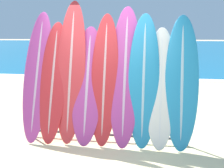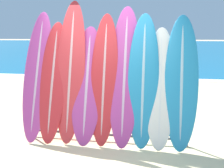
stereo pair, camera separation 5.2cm
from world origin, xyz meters
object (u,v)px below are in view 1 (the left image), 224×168
object	(u,v)px
surfboard_slot_1	(53,81)
surfboard_slot_6	(144,80)
surfboard_slot_0	(37,75)
surfboard_slot_3	(87,84)
surfboard_rack	(105,116)
surfboard_slot_8	(182,82)
surfboard_slot_2	(71,71)
surfboard_slot_5	(125,75)
person_near_water	(108,74)
person_mid_beach	(112,63)
surfboard_slot_4	(105,79)
surfboard_slot_7	(161,88)
person_far_left	(53,67)

from	to	relation	value
surfboard_slot_1	surfboard_slot_6	world-z (taller)	surfboard_slot_6
surfboard_slot_0	surfboard_slot_3	distance (m)	0.99
surfboard_rack	surfboard_slot_8	distance (m)	1.49
surfboard_slot_2	surfboard_slot_5	distance (m)	1.01
person_near_water	person_mid_beach	xyz separation A→B (m)	(-0.34, 2.73, -0.05)
surfboard_slot_0	surfboard_slot_6	distance (m)	2.00
surfboard_slot_8	person_mid_beach	bearing A→B (deg)	113.13
surfboard_slot_1	person_near_water	world-z (taller)	surfboard_slot_1
surfboard_slot_0	surfboard_slot_4	world-z (taller)	surfboard_slot_0
surfboard_rack	surfboard_slot_1	xyz separation A→B (m)	(-0.99, 0.04, 0.61)
surfboard_slot_4	surfboard_slot_0	bearing A→B (deg)	178.47
surfboard_slot_1	person_near_water	bearing A→B (deg)	67.77
surfboard_slot_4	person_near_water	bearing A→B (deg)	97.65
surfboard_slot_1	surfboard_slot_6	distance (m)	1.67
surfboard_slot_3	surfboard_slot_7	bearing A→B (deg)	-0.46
surfboard_slot_3	surfboard_slot_4	world-z (taller)	surfboard_slot_4
surfboard_slot_4	surfboard_slot_6	distance (m)	0.70
surfboard_slot_4	surfboard_slot_7	world-z (taller)	surfboard_slot_4
surfboard_slot_8	person_mid_beach	world-z (taller)	surfboard_slot_8
surfboard_slot_6	surfboard_slot_3	bearing A→B (deg)	-179.71
surfboard_rack	surfboard_slot_5	world-z (taller)	surfboard_slot_5
person_far_left	surfboard_slot_3	bearing A→B (deg)	114.03
surfboard_slot_1	surfboard_slot_5	size ratio (longest dim) A/B	0.89
surfboard_slot_5	person_mid_beach	bearing A→B (deg)	101.94
surfboard_slot_0	surfboard_slot_8	distance (m)	2.66
surfboard_slot_0	surfboard_slot_2	size ratio (longest dim) A/B	0.93
surfboard_slot_2	person_far_left	size ratio (longest dim) A/B	1.55
surfboard_slot_0	surfboard_slot_2	xyz separation A→B (m)	(0.66, 0.00, 0.09)
surfboard_slot_1	surfboard_slot_8	distance (m)	2.33
surfboard_slot_2	surfboard_slot_5	xyz separation A→B (m)	(1.01, -0.00, -0.06)
person_near_water	surfboard_slot_2	bearing A→B (deg)	61.03
surfboard_slot_5	surfboard_slot_4	bearing A→B (deg)	-175.00
surfboard_slot_4	surfboard_slot_3	bearing A→B (deg)	-176.33
surfboard_slot_2	surfboard_slot_6	size ratio (longest dim) A/B	1.11
person_mid_beach	surfboard_slot_1	bearing A→B (deg)	-154.63
surfboard_slot_0	surfboard_slot_3	bearing A→B (deg)	-3.20
surfboard_slot_5	surfboard_slot_2	bearing A→B (deg)	179.81
surfboard_slot_4	person_far_left	bearing A→B (deg)	124.53
surfboard_slot_0	surfboard_slot_5	bearing A→B (deg)	-0.09
surfboard_rack	person_near_water	world-z (taller)	person_near_water
surfboard_slot_2	person_near_water	world-z (taller)	surfboard_slot_2
surfboard_slot_1	person_far_left	world-z (taller)	surfboard_slot_1
surfboard_slot_6	surfboard_slot_8	distance (m)	0.65
surfboard_rack	person_near_water	bearing A→B (deg)	98.00
surfboard_rack	surfboard_slot_8	xyz separation A→B (m)	(1.34, 0.03, 0.66)
surfboard_slot_3	surfboard_slot_6	xyz separation A→B (m)	(1.02, 0.01, 0.11)
surfboard_slot_0	surfboard_slot_8	size ratio (longest dim) A/B	1.04
surfboard_slot_4	surfboard_slot_5	bearing A→B (deg)	5.00
surfboard_slot_3	surfboard_slot_1	bearing A→B (deg)	179.59
surfboard_rack	surfboard_slot_6	world-z (taller)	surfboard_slot_6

